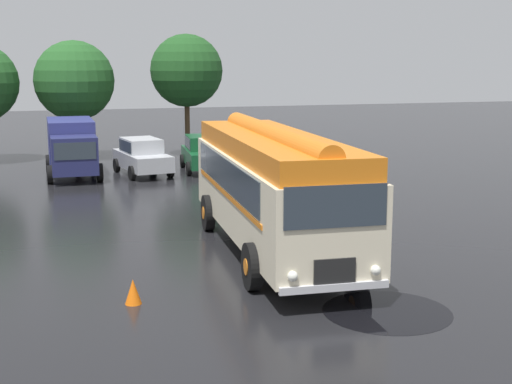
{
  "coord_description": "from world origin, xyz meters",
  "views": [
    {
      "loc": [
        -6.78,
        -18.15,
        5.18
      ],
      "look_at": [
        -0.63,
        1.31,
        1.4
      ],
      "focal_mm": 50.0,
      "sensor_mm": 36.0,
      "label": 1
    }
  ],
  "objects_px": {
    "box_van": "(72,146)",
    "traffic_cone": "(133,292)",
    "car_mid_left": "(204,153)",
    "car_mid_right": "(259,152)",
    "car_near_left": "(142,156)",
    "vintage_bus": "(273,184)"
  },
  "relations": [
    {
      "from": "vintage_bus",
      "to": "car_mid_right",
      "type": "distance_m",
      "value": 15.15
    },
    {
      "from": "car_mid_left",
      "to": "car_mid_right",
      "type": "height_order",
      "value": "same"
    },
    {
      "from": "box_van",
      "to": "traffic_cone",
      "type": "distance_m",
      "value": 18.47
    },
    {
      "from": "car_near_left",
      "to": "traffic_cone",
      "type": "relative_size",
      "value": 8.0
    },
    {
      "from": "car_mid_left",
      "to": "traffic_cone",
      "type": "height_order",
      "value": "car_mid_left"
    },
    {
      "from": "vintage_bus",
      "to": "car_mid_right",
      "type": "xyz_separation_m",
      "value": [
        4.28,
        14.5,
        -1.05
      ]
    },
    {
      "from": "car_mid_left",
      "to": "box_van",
      "type": "relative_size",
      "value": 0.75
    },
    {
      "from": "vintage_bus",
      "to": "box_van",
      "type": "bearing_deg",
      "value": 106.17
    },
    {
      "from": "car_mid_right",
      "to": "car_near_left",
      "type": "bearing_deg",
      "value": 179.74
    },
    {
      "from": "car_near_left",
      "to": "car_mid_left",
      "type": "height_order",
      "value": "same"
    },
    {
      "from": "car_mid_right",
      "to": "traffic_cone",
      "type": "xyz_separation_m",
      "value": [
        -8.53,
        -17.64,
        -0.57
      ]
    },
    {
      "from": "vintage_bus",
      "to": "car_mid_left",
      "type": "height_order",
      "value": "vintage_bus"
    },
    {
      "from": "car_mid_left",
      "to": "traffic_cone",
      "type": "bearing_deg",
      "value": -108.07
    },
    {
      "from": "box_van",
      "to": "car_mid_right",
      "type": "bearing_deg",
      "value": -5.24
    },
    {
      "from": "car_near_left",
      "to": "traffic_cone",
      "type": "xyz_separation_m",
      "value": [
        -2.89,
        -17.67,
        -0.57
      ]
    },
    {
      "from": "traffic_cone",
      "to": "car_near_left",
      "type": "bearing_deg",
      "value": 80.72
    },
    {
      "from": "box_van",
      "to": "car_near_left",
      "type": "bearing_deg",
      "value": -14.12
    },
    {
      "from": "vintage_bus",
      "to": "box_van",
      "type": "distance_m",
      "value": 15.94
    },
    {
      "from": "car_near_left",
      "to": "box_van",
      "type": "bearing_deg",
      "value": 165.88
    },
    {
      "from": "car_mid_left",
      "to": "traffic_cone",
      "type": "relative_size",
      "value": 7.89
    },
    {
      "from": "car_mid_left",
      "to": "traffic_cone",
      "type": "xyz_separation_m",
      "value": [
        -5.86,
        -17.96,
        -0.57
      ]
    },
    {
      "from": "box_van",
      "to": "traffic_cone",
      "type": "xyz_separation_m",
      "value": [
        0.18,
        -18.44,
        -1.09
      ]
    }
  ]
}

